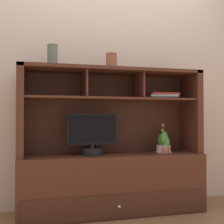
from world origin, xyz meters
TOP-DOWN VIEW (x-y plane):
  - floor_plane at (0.00, 0.00)m, footprint 6.00×6.00m
  - back_wall at (0.00, 0.26)m, footprint 6.00×0.02m
  - media_console at (0.00, 0.01)m, footprint 1.68×0.49m
  - tv_monitor at (-0.19, -0.03)m, footprint 0.46×0.20m
  - potted_orchid at (0.51, 0.00)m, footprint 0.16×0.16m
  - potted_fern at (0.51, -0.02)m, footprint 0.11×0.11m
  - magazine_stack_left at (0.50, -0.00)m, footprint 0.29×0.21m
  - ceramic_vase at (0.00, 0.02)m, footprint 0.11×0.11m
  - accent_vase at (-0.54, -0.02)m, footprint 0.09×0.09m

SIDE VIEW (x-z plane):
  - floor_plane at x=0.00m, z-range -0.02..0.00m
  - media_console at x=0.00m, z-range -0.26..1.06m
  - potted_orchid at x=0.51m, z-range 0.43..0.71m
  - potted_fern at x=0.51m, z-range 0.53..0.73m
  - tv_monitor at x=-0.19m, z-range 0.50..0.87m
  - magazine_stack_left at x=0.50m, z-range 1.05..1.11m
  - ceramic_vase at x=0.00m, z-range 1.32..1.47m
  - back_wall at x=0.00m, z-range 0.00..2.80m
  - accent_vase at x=-0.54m, z-range 1.32..1.51m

